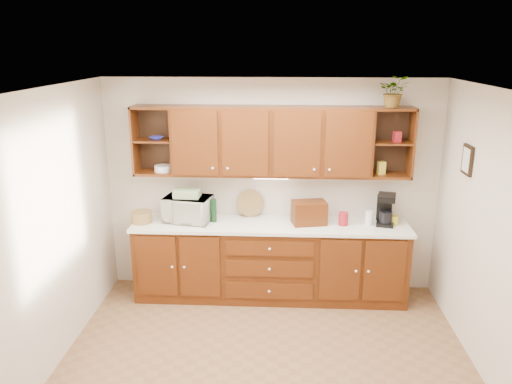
# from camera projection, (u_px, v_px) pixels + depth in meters

# --- Properties ---
(floor) EXTENTS (4.00, 4.00, 0.00)m
(floor) POSITION_uv_depth(u_px,v_px,m) (266.00, 368.00, 4.75)
(floor) COLOR brown
(floor) RESTS_ON ground
(ceiling) EXTENTS (4.00, 4.00, 0.00)m
(ceiling) POSITION_uv_depth(u_px,v_px,m) (267.00, 91.00, 4.01)
(ceiling) COLOR white
(ceiling) RESTS_ON back_wall
(back_wall) EXTENTS (4.00, 0.00, 4.00)m
(back_wall) POSITION_uv_depth(u_px,v_px,m) (271.00, 187.00, 6.05)
(back_wall) COLOR beige
(back_wall) RESTS_ON floor
(left_wall) EXTENTS (0.00, 3.50, 3.50)m
(left_wall) POSITION_uv_depth(u_px,v_px,m) (44.00, 237.00, 4.48)
(left_wall) COLOR beige
(left_wall) RESTS_ON floor
(right_wall) EXTENTS (0.00, 3.50, 3.50)m
(right_wall) POSITION_uv_depth(u_px,v_px,m) (499.00, 246.00, 4.28)
(right_wall) COLOR beige
(right_wall) RESTS_ON floor
(base_cabinets) EXTENTS (3.20, 0.60, 0.90)m
(base_cabinets) POSITION_uv_depth(u_px,v_px,m) (270.00, 261.00, 6.01)
(base_cabinets) COLOR #3C1B06
(base_cabinets) RESTS_ON floor
(countertop) EXTENTS (3.24, 0.64, 0.04)m
(countertop) POSITION_uv_depth(u_px,v_px,m) (270.00, 225.00, 5.87)
(countertop) COLOR white
(countertop) RESTS_ON base_cabinets
(upper_cabinets) EXTENTS (3.20, 0.33, 0.80)m
(upper_cabinets) POSITION_uv_depth(u_px,v_px,m) (272.00, 141.00, 5.73)
(upper_cabinets) COLOR #3C1B06
(upper_cabinets) RESTS_ON back_wall
(undercabinet_light) EXTENTS (0.40, 0.05, 0.02)m
(undercabinet_light) POSITION_uv_depth(u_px,v_px,m) (271.00, 178.00, 5.80)
(undercabinet_light) COLOR white
(undercabinet_light) RESTS_ON upper_cabinets
(framed_picture) EXTENTS (0.03, 0.24, 0.30)m
(framed_picture) POSITION_uv_depth(u_px,v_px,m) (468.00, 160.00, 4.98)
(framed_picture) COLOR black
(framed_picture) RESTS_ON right_wall
(wicker_basket) EXTENTS (0.29, 0.29, 0.13)m
(wicker_basket) POSITION_uv_depth(u_px,v_px,m) (142.00, 217.00, 5.88)
(wicker_basket) COLOR olive
(wicker_basket) RESTS_ON countertop
(microwave) EXTENTS (0.59, 0.45, 0.30)m
(microwave) POSITION_uv_depth(u_px,v_px,m) (188.00, 209.00, 5.90)
(microwave) COLOR #EFE9CF
(microwave) RESTS_ON countertop
(towel_stack) EXTENTS (0.31, 0.23, 0.09)m
(towel_stack) POSITION_uv_depth(u_px,v_px,m) (187.00, 193.00, 5.85)
(towel_stack) COLOR #E6DF6C
(towel_stack) RESTS_ON microwave
(wine_bottle) EXTENTS (0.10, 0.10, 0.27)m
(wine_bottle) POSITION_uv_depth(u_px,v_px,m) (213.00, 211.00, 5.89)
(wine_bottle) COLOR black
(wine_bottle) RESTS_ON countertop
(woven_tray) EXTENTS (0.34, 0.13, 0.32)m
(woven_tray) POSITION_uv_depth(u_px,v_px,m) (250.00, 215.00, 6.11)
(woven_tray) COLOR olive
(woven_tray) RESTS_ON countertop
(bread_box) EXTENTS (0.43, 0.31, 0.27)m
(bread_box) POSITION_uv_depth(u_px,v_px,m) (309.00, 213.00, 5.81)
(bread_box) COLOR #3C1B06
(bread_box) RESTS_ON countertop
(mug_tree) EXTENTS (0.21, 0.23, 0.27)m
(mug_tree) POSITION_uv_depth(u_px,v_px,m) (307.00, 219.00, 5.87)
(mug_tree) COLOR #3C1B06
(mug_tree) RESTS_ON countertop
(canister_red) EXTENTS (0.15, 0.15, 0.16)m
(canister_red) POSITION_uv_depth(u_px,v_px,m) (343.00, 219.00, 5.78)
(canister_red) COLOR maroon
(canister_red) RESTS_ON countertop
(canister_white) EXTENTS (0.10, 0.10, 0.17)m
(canister_white) POSITION_uv_depth(u_px,v_px,m) (369.00, 218.00, 5.79)
(canister_white) COLOR white
(canister_white) RESTS_ON countertop
(canister_yellow) EXTENTS (0.10, 0.10, 0.11)m
(canister_yellow) POSITION_uv_depth(u_px,v_px,m) (394.00, 220.00, 5.81)
(canister_yellow) COLOR gold
(canister_yellow) RESTS_ON countertop
(coffee_maker) EXTENTS (0.25, 0.29, 0.37)m
(coffee_maker) POSITION_uv_depth(u_px,v_px,m) (386.00, 210.00, 5.80)
(coffee_maker) COLOR black
(coffee_maker) RESTS_ON countertop
(bowl_stack) EXTENTS (0.19, 0.19, 0.04)m
(bowl_stack) POSITION_uv_depth(u_px,v_px,m) (156.00, 138.00, 5.76)
(bowl_stack) COLOR #292A97
(bowl_stack) RESTS_ON upper_cabinets
(plate_stack) EXTENTS (0.25, 0.25, 0.07)m
(plate_stack) POSITION_uv_depth(u_px,v_px,m) (163.00, 168.00, 5.89)
(plate_stack) COLOR white
(plate_stack) RESTS_ON upper_cabinets
(pantry_box_yellow) EXTENTS (0.10, 0.08, 0.15)m
(pantry_box_yellow) POSITION_uv_depth(u_px,v_px,m) (381.00, 168.00, 5.74)
(pantry_box_yellow) COLOR gold
(pantry_box_yellow) RESTS_ON upper_cabinets
(pantry_box_red) EXTENTS (0.09, 0.09, 0.12)m
(pantry_box_red) POSITION_uv_depth(u_px,v_px,m) (397.00, 137.00, 5.63)
(pantry_box_red) COLOR maroon
(pantry_box_red) RESTS_ON upper_cabinets
(potted_plant) EXTENTS (0.36, 0.33, 0.35)m
(potted_plant) POSITION_uv_depth(u_px,v_px,m) (394.00, 92.00, 5.44)
(potted_plant) COLOR #999999
(potted_plant) RESTS_ON upper_cabinets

